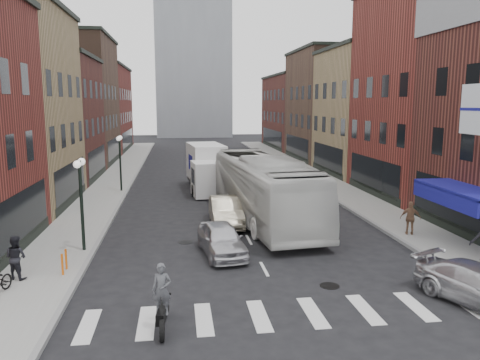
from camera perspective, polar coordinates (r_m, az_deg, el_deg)
The scene contains 25 objects.
ground at distance 17.81m, azimuth 3.57°, elevation -11.88°, with size 160.00×160.00×0.00m, color black.
sidewalk_left at distance 39.15m, azimuth -15.19°, elevation -0.31°, with size 3.00×74.00×0.15m, color gray.
sidewalk_right at distance 40.54m, azimuth 9.36°, elevation 0.23°, with size 3.00×74.00×0.15m, color gray.
curb_left at distance 38.99m, azimuth -13.00°, elevation -0.37°, with size 0.20×74.00×0.16m, color gray.
curb_right at distance 40.15m, azimuth 7.31°, elevation 0.08°, with size 0.20×74.00×0.16m, color gray.
crosswalk_stripes at distance 15.12m, azimuth 5.85°, elevation -15.95°, with size 12.00×2.20×0.01m, color silver.
bldg_left_mid_b at distance 41.96m, azimuth -24.02°, elevation 6.82°, with size 10.30×10.20×10.30m.
bldg_left_far_a at distance 52.59m, azimuth -20.76°, elevation 9.02°, with size 10.30×12.20×13.30m.
bldg_left_far_b at distance 66.32m, azimuth -17.99°, elevation 8.26°, with size 10.30×16.20×11.30m.
bldg_right_mid_a at distance 35.36m, azimuth 23.85°, elevation 9.74°, with size 10.30×10.20×14.30m.
bldg_right_mid_b at distance 44.22m, azimuth 16.95°, elevation 7.96°, with size 10.30×10.20×11.30m.
bldg_right_far_a at distance 54.42m, azimuth 12.14°, elevation 8.88°, with size 10.30×12.20×12.30m.
bldg_right_far_b at distance 67.79m, azimuth 8.10°, elevation 8.22°, with size 10.30×16.20×10.30m.
awning_blue at distance 22.71m, azimuth 25.02°, elevation -1.20°, with size 1.80×5.00×0.78m.
distant_tower at distance 96.13m, azimuth -5.90°, elevation 20.49°, with size 14.00×14.00×50.00m, color #9399A0.
streetlamp_near at distance 20.99m, azimuth -18.85°, elevation -0.83°, with size 0.32×1.22×4.11m.
streetlamp_far at distance 34.70m, azimuth -14.43°, elevation 3.25°, with size 0.32×1.22×4.11m.
bike_rack at distance 19.04m, azimuth -20.64°, elevation -9.31°, with size 0.08×0.68×0.80m.
box_truck at distance 34.77m, azimuth -4.06°, elevation 1.45°, with size 2.90×7.91×3.35m.
motorcycle_rider at distance 13.90m, azimuth -9.47°, elevation -14.15°, with size 0.59×1.97×2.00m.
transit_bus at distance 25.65m, azimuth 2.86°, elevation -1.07°, with size 3.02×12.91×3.60m, color silver.
sedan_left_near at distance 20.19m, azimuth -2.28°, elevation -7.20°, with size 1.63×4.06×1.38m, color silver.
sedan_left_far at distance 24.98m, azimuth -1.74°, elevation -3.82°, with size 1.57×4.51×1.48m, color #C1B79C.
ped_left_solo at distance 18.90m, azimuth -25.66°, elevation -8.49°, with size 0.78×0.45×1.61m, color black.
ped_right_b at distance 24.05m, azimuth 20.08°, elevation -4.38°, with size 0.96×0.48×1.63m, color brown.
Camera 1 is at (-3.27, -16.27, 6.46)m, focal length 35.00 mm.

